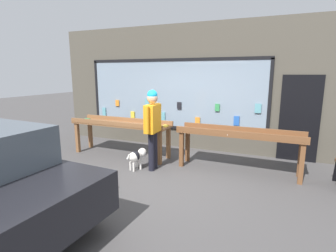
# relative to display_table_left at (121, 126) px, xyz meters

# --- Properties ---
(ground_plane) EXTENTS (40.00, 40.00, 0.00)m
(ground_plane) POSITION_rel_display_table_left_xyz_m (1.51, -0.96, -0.77)
(ground_plane) COLOR #474444
(shopfront_facade) EXTENTS (8.53, 0.29, 3.46)m
(shopfront_facade) POSITION_rel_display_table_left_xyz_m (1.50, 1.43, 0.94)
(shopfront_facade) COLOR #4C473D
(shopfront_facade) RESTS_ON ground_plane
(display_table_left) EXTENTS (2.69, 0.72, 0.95)m
(display_table_left) POSITION_rel_display_table_left_xyz_m (0.00, 0.00, 0.00)
(display_table_left) COLOR brown
(display_table_left) RESTS_ON ground_plane
(display_table_right) EXTENTS (2.69, 0.62, 0.95)m
(display_table_right) POSITION_rel_display_table_left_xyz_m (3.01, -0.00, -0.01)
(display_table_right) COLOR brown
(display_table_right) RESTS_ON ground_plane
(person_browsing) EXTENTS (0.25, 0.69, 1.79)m
(person_browsing) POSITION_rel_display_table_left_xyz_m (1.24, -0.62, 0.29)
(person_browsing) COLOR black
(person_browsing) RESTS_ON ground_plane
(small_dog) EXTENTS (0.34, 0.52, 0.46)m
(small_dog) POSITION_rel_display_table_left_xyz_m (0.91, -0.77, -0.46)
(small_dog) COLOR white
(small_dog) RESTS_ON ground_plane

